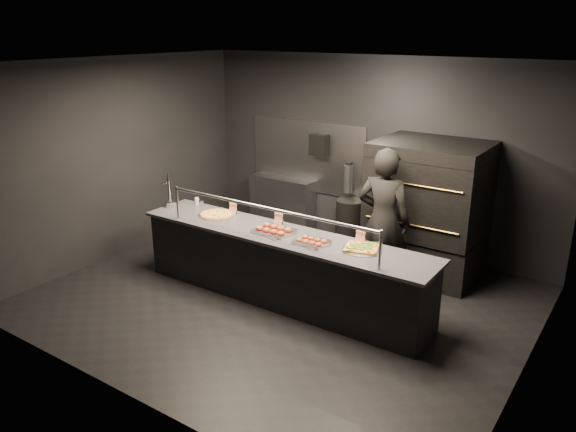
# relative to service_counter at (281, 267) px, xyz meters

# --- Properties ---
(room) EXTENTS (6.04, 6.00, 3.00)m
(room) POSITION_rel_service_counter_xyz_m (-0.02, 0.05, 1.03)
(room) COLOR black
(room) RESTS_ON ground
(service_counter) EXTENTS (4.10, 0.78, 1.37)m
(service_counter) POSITION_rel_service_counter_xyz_m (0.00, 0.00, 0.00)
(service_counter) COLOR black
(service_counter) RESTS_ON ground
(pizza_oven) EXTENTS (1.50, 1.23, 1.91)m
(pizza_oven) POSITION_rel_service_counter_xyz_m (1.20, 1.90, 0.50)
(pizza_oven) COLOR black
(pizza_oven) RESTS_ON ground
(prep_shelf) EXTENTS (1.20, 0.35, 0.90)m
(prep_shelf) POSITION_rel_service_counter_xyz_m (-1.60, 2.32, -0.01)
(prep_shelf) COLOR #99999E
(prep_shelf) RESTS_ON ground
(towel_dispenser) EXTENTS (0.30, 0.20, 0.35)m
(towel_dispenser) POSITION_rel_service_counter_xyz_m (-0.90, 2.39, 1.09)
(towel_dispenser) COLOR black
(towel_dispenser) RESTS_ON room
(fire_extinguisher) EXTENTS (0.14, 0.14, 0.51)m
(fire_extinguisher) POSITION_rel_service_counter_xyz_m (-0.35, 2.40, 0.60)
(fire_extinguisher) COLOR #B2B2B7
(fire_extinguisher) RESTS_ON room
(beer_tap) EXTENTS (0.14, 0.20, 0.53)m
(beer_tap) POSITION_rel_service_counter_xyz_m (-1.95, -0.02, 0.61)
(beer_tap) COLOR silver
(beer_tap) RESTS_ON service_counter
(round_pizza) EXTENTS (0.51, 0.51, 0.03)m
(round_pizza) POSITION_rel_service_counter_xyz_m (-1.15, 0.08, 0.47)
(round_pizza) COLOR silver
(round_pizza) RESTS_ON service_counter
(slider_tray_a) EXTENTS (0.57, 0.48, 0.08)m
(slider_tray_a) POSITION_rel_service_counter_xyz_m (-0.10, -0.02, 0.49)
(slider_tray_a) COLOR silver
(slider_tray_a) RESTS_ON service_counter
(slider_tray_b) EXTENTS (0.46, 0.39, 0.06)m
(slider_tray_b) POSITION_rel_service_counter_xyz_m (0.50, -0.07, 0.48)
(slider_tray_b) COLOR silver
(slider_tray_b) RESTS_ON service_counter
(square_pizza) EXTENTS (0.48, 0.48, 0.05)m
(square_pizza) POSITION_rel_service_counter_xyz_m (1.09, 0.09, 0.47)
(square_pizza) COLOR silver
(square_pizza) RESTS_ON service_counter
(condiment_jar) EXTENTS (0.16, 0.06, 0.11)m
(condiment_jar) POSITION_rel_service_counter_xyz_m (-1.67, 0.28, 0.51)
(condiment_jar) COLOR silver
(condiment_jar) RESTS_ON service_counter
(tent_cards) EXTENTS (2.11, 0.04, 0.15)m
(tent_cards) POSITION_rel_service_counter_xyz_m (-0.09, 0.28, 0.53)
(tent_cards) COLOR white
(tent_cards) RESTS_ON service_counter
(trash_bin) EXTENTS (0.46, 0.46, 0.76)m
(trash_bin) POSITION_rel_service_counter_xyz_m (-0.20, 2.22, -0.08)
(trash_bin) COLOR black
(trash_bin) RESTS_ON ground
(worker) EXTENTS (0.76, 0.54, 1.96)m
(worker) POSITION_rel_service_counter_xyz_m (0.93, 1.01, 0.51)
(worker) COLOR black
(worker) RESTS_ON ground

